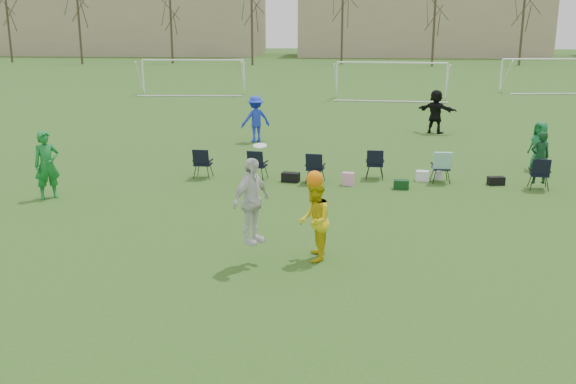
# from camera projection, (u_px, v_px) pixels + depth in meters

# --- Properties ---
(ground) EXTENTS (260.00, 260.00, 0.00)m
(ground) POSITION_uv_depth(u_px,v_px,m) (278.00, 273.00, 12.81)
(ground) COLOR #2F571B
(ground) RESTS_ON ground
(fielder_green_near) EXTENTS (0.84, 0.81, 1.94)m
(fielder_green_near) POSITION_uv_depth(u_px,v_px,m) (47.00, 165.00, 18.14)
(fielder_green_near) COLOR #15782E
(fielder_green_near) RESTS_ON ground
(fielder_blue) EXTENTS (1.45, 1.24, 1.95)m
(fielder_blue) POSITION_uv_depth(u_px,v_px,m) (256.00, 119.00, 27.04)
(fielder_blue) COLOR #1C34D3
(fielder_blue) RESTS_ON ground
(fielder_green_far) EXTENTS (0.86, 0.96, 1.65)m
(fielder_green_far) POSITION_uv_depth(u_px,v_px,m) (539.00, 146.00, 21.84)
(fielder_green_far) COLOR #126533
(fielder_green_far) RESTS_ON ground
(fielder_black) EXTENTS (1.90, 1.41, 1.99)m
(fielder_black) POSITION_uv_depth(u_px,v_px,m) (436.00, 111.00, 29.23)
(fielder_black) COLOR black
(fielder_black) RESTS_ON ground
(center_contest) EXTENTS (2.05, 1.36, 2.54)m
(center_contest) POSITION_uv_depth(u_px,v_px,m) (286.00, 211.00, 13.17)
(center_contest) COLOR white
(center_contest) RESTS_ON ground
(sideline_setup) EXTENTS (11.08, 1.81, 1.75)m
(sideline_setup) POSITION_uv_depth(u_px,v_px,m) (380.00, 166.00, 20.10)
(sideline_setup) COLOR #0E361B
(sideline_setup) RESTS_ON ground
(goal_left) EXTENTS (7.39, 0.76, 2.46)m
(goal_left) POSITION_uv_depth(u_px,v_px,m) (193.00, 67.00, 46.02)
(goal_left) COLOR white
(goal_left) RESTS_ON ground
(goal_mid) EXTENTS (7.40, 0.63, 2.46)m
(goal_mid) POSITION_uv_depth(u_px,v_px,m) (392.00, 70.00, 42.77)
(goal_mid) COLOR white
(goal_mid) RESTS_ON ground
(goal_right) EXTENTS (7.35, 1.14, 2.46)m
(goal_right) POSITION_uv_depth(u_px,v_px,m) (551.00, 66.00, 47.41)
(goal_right) COLOR white
(goal_right) RESTS_ON ground
(tree_line) EXTENTS (110.28, 3.28, 11.40)m
(tree_line) POSITION_uv_depth(u_px,v_px,m) (344.00, 23.00, 78.78)
(tree_line) COLOR #382B21
(tree_line) RESTS_ON ground
(building_row) EXTENTS (126.00, 16.00, 13.00)m
(building_row) POSITION_uv_depth(u_px,v_px,m) (387.00, 18.00, 103.13)
(building_row) COLOR tan
(building_row) RESTS_ON ground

